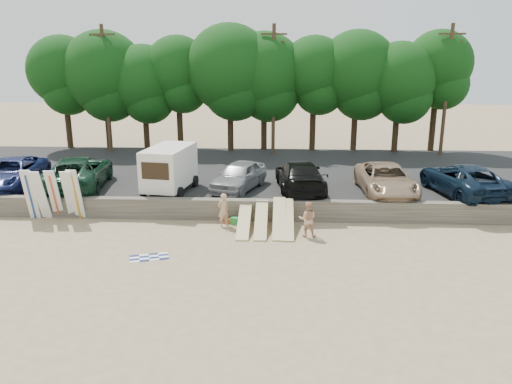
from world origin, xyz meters
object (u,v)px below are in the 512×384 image
car_1 (78,172)px  cooler (235,221)px  car_3 (300,176)px  beachgoer_a (223,210)px  car_0 (11,173)px  car_2 (239,176)px  car_5 (463,179)px  beachgoer_b (307,219)px  box_trailer (169,167)px  car_4 (386,180)px

car_1 → cooler: (8.80, -3.50, -1.40)m
car_3 → cooler: 4.83m
car_3 → beachgoer_a: 5.26m
car_0 → cooler: 13.02m
car_2 → car_5: 11.59m
car_5 → beachgoer_b: 9.43m
car_5 → cooler: 11.99m
box_trailer → beachgoer_b: box_trailer is taller
car_2 → car_3: (3.23, -0.17, 0.05)m
car_1 → car_4: 16.34m
car_0 → car_4: car_0 is taller
car_3 → car_5: (8.35, -0.24, -0.00)m
car_0 → car_5: 23.96m
box_trailer → car_4: box_trailer is taller
car_3 → cooler: car_3 is taller
beachgoer_b → cooler: bearing=-21.0°
car_1 → cooler: size_ratio=16.36×
car_2 → cooler: 3.82m
box_trailer → car_3: size_ratio=0.71×
beachgoer_a → car_2: bearing=-133.0°
car_1 → beachgoer_b: 13.09m
car_2 → beachgoer_a: size_ratio=2.82×
car_3 → beachgoer_b: size_ratio=3.51×
car_3 → beachgoer_b: 4.93m
car_5 → cooler: size_ratio=15.30×
car_2 → car_5: bearing=17.4°
car_2 → beachgoer_a: 3.98m
car_1 → car_5: (20.27, -0.31, -0.06)m
car_2 → car_1: bearing=-160.0°
car_0 → beachgoer_b: (15.78, -4.93, -0.69)m
car_0 → car_1: (3.68, 0.03, 0.08)m
beachgoer_a → cooler: bearing=174.0°
car_3 → beachgoer_a: (-3.64, -3.73, -0.72)m
car_0 → car_5: bearing=-6.7°
car_5 → box_trailer: bearing=-9.8°
car_3 → beachgoer_a: bearing=40.2°
car_3 → car_5: size_ratio=0.96×
car_1 → beachgoer_b: size_ratio=3.90×
beachgoer_a → beachgoer_b: size_ratio=0.99×
box_trailer → car_5: 15.19m
cooler → beachgoer_a: bearing=-124.8°
car_3 → car_4: (4.41, -0.31, -0.04)m
box_trailer → car_0: size_ratio=0.70×
box_trailer → car_4: bearing=9.1°
car_0 → beachgoer_a: (11.97, -3.78, -0.70)m
car_3 → cooler: bearing=42.1°
car_1 → car_2: 8.69m
box_trailer → car_2: box_trailer is taller
car_4 → car_5: 3.94m
beachgoer_a → cooler: size_ratio=4.15×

